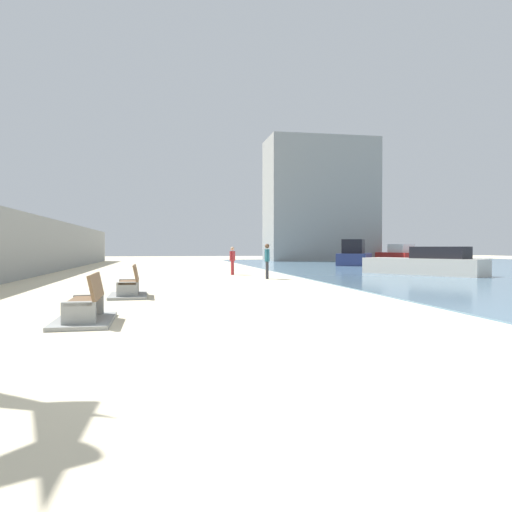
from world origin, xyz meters
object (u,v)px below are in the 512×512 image
object	(u,v)px
person_walking	(267,258)
boat_outer	(354,256)
person_standing	(232,259)
bench_near	(86,311)
bench_far	(129,289)
boat_nearest	(397,255)
boat_far_left	(426,264)

from	to	relation	value
person_walking	boat_outer	world-z (taller)	boat_outer
person_standing	bench_near	bearing A→B (deg)	-107.48
bench_near	bench_far	size ratio (longest dim) A/B	0.99
boat_outer	boat_nearest	size ratio (longest dim) A/B	0.81
person_walking	person_standing	xyz separation A→B (m)	(-1.14, 3.81, -0.09)
boat_far_left	bench_far	bearing A→B (deg)	-149.12
bench_far	boat_nearest	xyz separation A→B (m)	(24.59, 31.85, 0.47)
bench_near	bench_far	world-z (taller)	same
bench_far	person_walking	distance (m)	9.61
person_standing	boat_far_left	xyz separation A→B (m)	(10.07, -2.53, -0.27)
person_standing	boat_outer	bearing A→B (deg)	44.72
person_standing	boat_far_left	world-z (taller)	boat_far_left
person_walking	boat_nearest	world-z (taller)	boat_nearest
bench_near	boat_nearest	distance (m)	44.72
bench_far	boat_nearest	bearing A→B (deg)	52.34
bench_near	boat_nearest	world-z (taller)	boat_nearest
bench_far	bench_near	bearing A→B (deg)	-95.41
person_walking	boat_nearest	xyz separation A→B (m)	(18.72, 24.28, -0.27)
person_walking	person_standing	bearing A→B (deg)	106.74
person_standing	boat_outer	xyz separation A→B (m)	(11.69, 11.58, -0.08)
bench_near	boat_outer	xyz separation A→B (m)	(16.90, 28.13, 0.57)
boat_nearest	person_standing	bearing A→B (deg)	-134.14
bench_near	bench_far	bearing A→B (deg)	84.59
bench_near	person_walking	bearing A→B (deg)	63.48
boat_nearest	person_walking	bearing A→B (deg)	-127.63
boat_nearest	bench_far	bearing A→B (deg)	-127.66
person_walking	boat_far_left	bearing A→B (deg)	8.12
bench_far	boat_far_left	xyz separation A→B (m)	(14.79, 8.85, 0.38)
bench_far	person_walking	xyz separation A→B (m)	(5.87, 7.57, 0.74)
person_walking	boat_far_left	distance (m)	9.02
bench_near	boat_outer	size ratio (longest dim) A/B	0.38
bench_far	boat_nearest	world-z (taller)	boat_nearest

